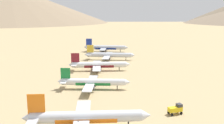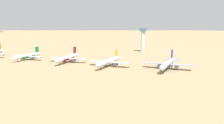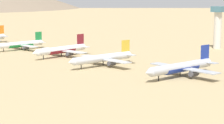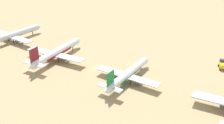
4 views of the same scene
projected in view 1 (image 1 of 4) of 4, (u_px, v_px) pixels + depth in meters
name	position (u px, v px, depth m)	size (l,w,h in m)	color
ground_plane	(100.00, 80.00, 146.38)	(1800.00, 1800.00, 0.00)	tan
parked_jet_1	(85.00, 117.00, 83.97)	(42.06, 34.14, 12.13)	silver
parked_jet_2	(93.00, 82.00, 127.85)	(36.45, 29.61, 10.51)	silver
parked_jet_3	(98.00, 65.00, 167.59)	(40.36, 32.74, 11.65)	silver
parked_jet_4	(109.00, 55.00, 205.52)	(40.58, 33.06, 11.70)	silver
parked_jet_5	(105.00, 47.00, 247.66)	(42.96, 35.02, 12.39)	#B2B7C1
service_truck	(176.00, 109.00, 96.52)	(5.67, 4.15, 3.90)	yellow
desert_hill_0	(5.00, 13.00, 1033.22)	(435.01, 435.01, 69.07)	#70604C
desert_hill_4	(9.00, 4.00, 907.08)	(690.92, 690.92, 127.32)	#847056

